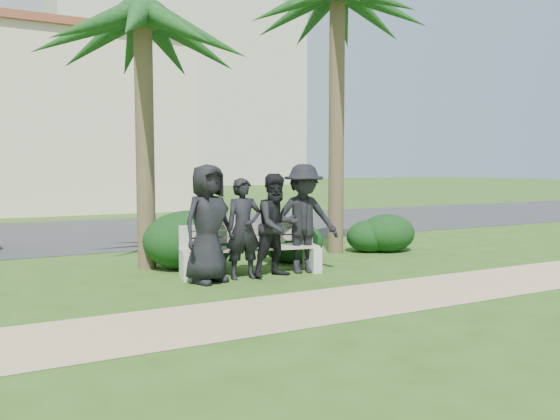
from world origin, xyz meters
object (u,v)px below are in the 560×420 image
Objects in this scene: park_bench at (250,252)px; man_d at (304,219)px; man_b at (244,229)px; man_c at (277,225)px; man_a at (208,224)px; palm_left at (143,18)px.

man_d reaches higher than park_bench.
man_c is (0.55, -0.10, 0.04)m from man_b.
man_a is 3.84m from palm_left.
man_d is at bearing 1.59° from man_c.
man_c is at bearing -5.72° from man_b.
park_bench is 1.32× the size of man_a.
palm_left is at bearing 125.01° from man_c.
palm_left is (-1.15, 1.65, 3.53)m from man_b.
palm_left is (-1.69, 1.75, 3.50)m from man_c.
man_c reaches higher than park_bench.
man_a is at bearing -151.55° from park_bench.
palm_left reaches higher than park_bench.
park_bench is at bearing 119.84° from man_c.
park_bench is at bearing 53.06° from man_b.
man_c is 0.32× the size of palm_left.
man_d is at bearing -18.16° from man_a.
park_bench is 0.57m from man_b.
man_c is 0.58m from man_d.
park_bench is 4.43m from palm_left.
park_bench is 1.49× the size of man_b.
man_b is 0.88× the size of man_d.
man_d is 4.41m from palm_left.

